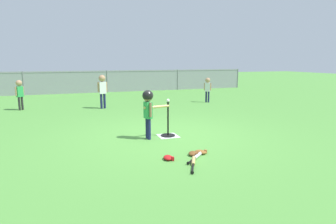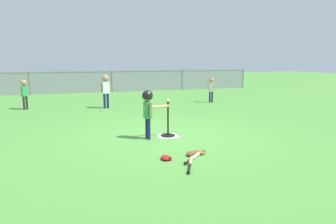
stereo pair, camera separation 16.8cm
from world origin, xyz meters
TOP-DOWN VIEW (x-y plane):
  - ground_plane at (0.00, 0.00)m, footprint 60.00×60.00m
  - home_plate at (0.03, -0.01)m, footprint 0.44×0.44m
  - batting_tee at (0.03, -0.01)m, footprint 0.32×0.32m
  - baseball_on_tee at (0.03, -0.01)m, footprint 0.07×0.07m
  - batter_child at (-0.45, -0.09)m, footprint 0.62×0.30m
  - fielder_deep_left at (-3.57, 4.90)m, footprint 0.26×0.22m
  - fielder_deep_center at (3.29, 4.41)m, footprint 0.25×0.21m
  - fielder_near_right at (-0.88, 4.30)m, footprint 0.34×0.23m
  - spare_bat_silver at (-0.01, -1.59)m, footprint 0.46×0.44m
  - spare_bat_wood at (-0.18, -1.83)m, footprint 0.36×0.64m
  - glove_by_plate at (-0.49, -1.49)m, footprint 0.20×0.25m
  - glove_near_bats at (0.17, -1.39)m, footprint 0.26×0.27m
  - glove_tossed_aside at (0.01, -1.43)m, footprint 0.25×0.27m
  - outfield_fence at (0.00, 9.51)m, footprint 16.06×0.06m

SIDE VIEW (x-z plane):
  - ground_plane at x=0.00m, z-range 0.00..0.00m
  - home_plate at x=0.03m, z-range 0.00..0.01m
  - spare_bat_wood at x=-0.18m, z-range 0.00..0.06m
  - spare_bat_silver at x=-0.01m, z-range 0.00..0.06m
  - glove_by_plate at x=-0.49m, z-range 0.00..0.07m
  - glove_near_bats at x=0.17m, z-range 0.00..0.07m
  - glove_tossed_aside at x=0.01m, z-range 0.00..0.07m
  - batting_tee at x=0.03m, z-range -0.26..0.51m
  - outfield_fence at x=0.00m, z-range 0.04..1.19m
  - fielder_deep_center at x=3.29m, z-range 0.14..1.13m
  - fielder_deep_left at x=-3.57m, z-range 0.15..1.17m
  - batter_child at x=-0.45m, z-range 0.22..1.29m
  - fielder_near_right at x=-0.88m, z-range 0.17..1.35m
  - baseball_on_tee at x=0.03m, z-range 0.77..0.84m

